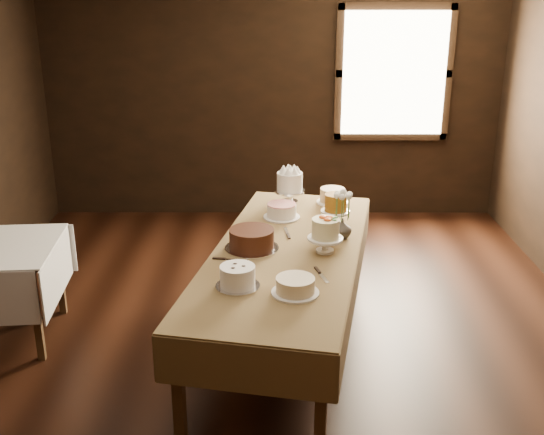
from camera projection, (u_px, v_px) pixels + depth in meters
The scene contains 18 objects.
floor at pixel (272, 348), 4.80m from camera, with size 5.00×6.00×0.01m, color black.
wall_back at pixel (273, 92), 7.14m from camera, with size 5.00×0.02×2.80m, color black.
window at pixel (394, 74), 7.01m from camera, with size 1.10×0.05×1.30m, color #FFEABF.
display_table at pixel (286, 258), 4.55m from camera, with size 1.45×2.67×0.78m.
cake_meringue at pixel (290, 189), 5.45m from camera, with size 0.26×0.26×0.27m.
cake_speckled at pixel (332, 196), 5.47m from camera, with size 0.26×0.26×0.12m.
cake_lattice at pixel (282, 212), 5.13m from camera, with size 0.32×0.32×0.11m.
cake_caramel at pixel (335, 211), 4.96m from camera, with size 0.22×0.22×0.26m.
cake_chocolate at pixel (252, 240), 4.52m from camera, with size 0.38×0.38×0.15m.
cake_flowers at pixel (325, 237), 4.46m from camera, with size 0.25×0.25×0.25m.
cake_swirl at pixel (238, 277), 3.96m from camera, with size 0.27×0.27×0.14m.
cake_cream at pixel (295, 286), 3.88m from camera, with size 0.30×0.30×0.10m.
cake_server_b at pixel (324, 278), 4.09m from camera, with size 0.24×0.03×0.01m, color silver.
cake_server_c at pixel (286, 231), 4.87m from camera, with size 0.24×0.03×0.01m, color silver.
cake_server_d at pixel (329, 237), 4.75m from camera, with size 0.24×0.03×0.01m, color silver.
cake_server_e at pixel (237, 260), 4.36m from camera, with size 0.24×0.03×0.01m, color silver.
flower_vase at pixel (342, 229), 4.72m from camera, with size 0.14×0.14×0.15m, color #2D2823.
flower_bouquet at pixel (343, 203), 4.65m from camera, with size 0.14×0.14×0.20m, color white, non-canonical shape.
Camera 1 is at (0.02, -4.18, 2.54)m, focal length 43.24 mm.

